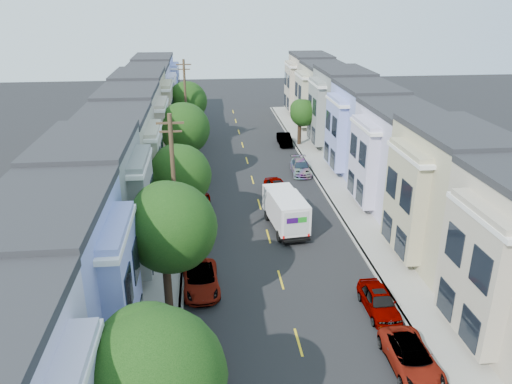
{
  "coord_description": "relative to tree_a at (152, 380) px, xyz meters",
  "views": [
    {
      "loc": [
        -4.3,
        -26.39,
        16.44
      ],
      "look_at": [
        -0.56,
        9.37,
        2.2
      ],
      "focal_mm": 35.0,
      "sensor_mm": 36.0,
      "label": 1
    }
  ],
  "objects": [
    {
      "name": "curb_left",
      "position": [
        0.25,
        28.44,
        -4.85
      ],
      "size": [
        0.3,
        70.0,
        0.15
      ],
      "primitive_type": "cube",
      "color": "gray",
      "rests_on": "ground"
    },
    {
      "name": "tree_far_r",
      "position": [
        13.2,
        42.73,
        -1.14
      ],
      "size": [
        3.1,
        3.1,
        5.38
      ],
      "color": "black",
      "rests_on": "ground"
    },
    {
      "name": "townhouse_row_left",
      "position": [
        -4.85,
        28.44,
        -4.92
      ],
      "size": [
        5.0,
        70.0,
        8.5
      ],
      "primitive_type": "cube",
      "color": "silver",
      "rests_on": "ground"
    },
    {
      "name": "ground",
      "position": [
        6.3,
        13.44,
        -4.92
      ],
      "size": [
        160.0,
        160.0,
        0.0
      ],
      "primitive_type": "plane",
      "color": "black",
      "rests_on": "ground"
    },
    {
      "name": "utility_pole_near",
      "position": [
        0.0,
        15.44,
        0.23
      ],
      "size": [
        1.6,
        0.26,
        10.0
      ],
      "color": "#42301E",
      "rests_on": "ground"
    },
    {
      "name": "parked_left_c",
      "position": [
        1.4,
        12.89,
        -4.29
      ],
      "size": [
        2.32,
        4.63,
        1.26
      ],
      "primitive_type": "imported",
      "rotation": [
        0.0,
        0.0,
        0.05
      ],
      "color": "#A7A7A8",
      "rests_on": "ground"
    },
    {
      "name": "parked_right_a",
      "position": [
        11.2,
        5.02,
        -4.31
      ],
      "size": [
        2.02,
        4.39,
        1.22
      ],
      "primitive_type": "imported",
      "rotation": [
        0.0,
        0.0,
        0.0
      ],
      "color": "#474B53",
      "rests_on": "ground"
    },
    {
      "name": "parked_left_b",
      "position": [
        1.4,
        5.02,
        -4.24
      ],
      "size": [
        1.54,
        4.1,
        1.36
      ],
      "primitive_type": "imported",
      "rotation": [
        0.0,
        0.0,
        -0.03
      ],
      "color": "black",
      "rests_on": "ground"
    },
    {
      "name": "tree_c",
      "position": [
        -0.0,
        20.9,
        -0.48
      ],
      "size": [
        4.48,
        4.48,
        6.7
      ],
      "color": "black",
      "rests_on": "ground"
    },
    {
      "name": "parked_right_d",
      "position": [
        11.2,
        42.97,
        -4.26
      ],
      "size": [
        1.44,
        3.98,
        1.32
      ],
      "primitive_type": "imported",
      "rotation": [
        0.0,
        0.0,
        -0.01
      ],
      "color": "black",
      "rests_on": "ground"
    },
    {
      "name": "townhouse_row_right",
      "position": [
        17.45,
        28.44,
        -4.92
      ],
      "size": [
        5.0,
        70.0,
        8.5
      ],
      "primitive_type": "cube",
      "color": "silver",
      "rests_on": "ground"
    },
    {
      "name": "tree_a",
      "position": [
        0.0,
        0.0,
        0.0
      ],
      "size": [
        4.7,
        4.7,
        7.29
      ],
      "color": "black",
      "rests_on": "ground"
    },
    {
      "name": "tree_e",
      "position": [
        -0.0,
        44.37,
        0.17
      ],
      "size": [
        4.51,
        4.51,
        7.37
      ],
      "color": "black",
      "rests_on": "ground"
    },
    {
      "name": "curb_right",
      "position": [
        12.35,
        28.44,
        -4.85
      ],
      "size": [
        0.3,
        70.0,
        0.15
      ],
      "primitive_type": "cube",
      "color": "gray",
      "rests_on": "ground"
    },
    {
      "name": "parked_right_b",
      "position": [
        11.2,
        9.61,
        -4.25
      ],
      "size": [
        1.62,
        4.16,
        1.34
      ],
      "primitive_type": "imported",
      "rotation": [
        0.0,
        0.0,
        0.01
      ],
      "color": "white",
      "rests_on": "ground"
    },
    {
      "name": "sidewalk_left",
      "position": [
        -1.05,
        28.44,
        -4.85
      ],
      "size": [
        2.6,
        70.0,
        0.15
      ],
      "primitive_type": "cube",
      "color": "gray",
      "rests_on": "ground"
    },
    {
      "name": "road_slab",
      "position": [
        6.3,
        28.44,
        -4.91
      ],
      "size": [
        12.0,
        70.0,
        0.02
      ],
      "primitive_type": "cube",
      "color": "black",
      "rests_on": "ground"
    },
    {
      "name": "parked_right_c",
      "position": [
        11.2,
        32.86,
        -4.28
      ],
      "size": [
        2.03,
        4.34,
        1.27
      ],
      "primitive_type": "imported",
      "rotation": [
        0.0,
        0.0,
        -0.06
      ],
      "color": "black",
      "rests_on": "ground"
    },
    {
      "name": "centerline",
      "position": [
        6.3,
        28.44,
        -4.92
      ],
      "size": [
        0.12,
        70.0,
        0.01
      ],
      "primitive_type": "cube",
      "color": "gold",
      "rests_on": "ground"
    },
    {
      "name": "lead_sedan",
      "position": [
        8.08,
        27.07,
        -4.19
      ],
      "size": [
        2.31,
        4.7,
        1.46
      ],
      "primitive_type": "imported",
      "rotation": [
        0.0,
        0.0,
        0.13
      ],
      "color": "black",
      "rests_on": "ground"
    },
    {
      "name": "tree_b",
      "position": [
        -0.0,
        10.2,
        0.52
      ],
      "size": [
        4.7,
        4.7,
        7.81
      ],
      "color": "black",
      "rests_on": "ground"
    },
    {
      "name": "fedex_truck",
      "position": [
        7.73,
        20.66,
        -3.38
      ],
      "size": [
        2.21,
        5.75,
        2.76
      ],
      "rotation": [
        0.0,
        0.0,
        0.11
      ],
      "color": "white",
      "rests_on": "ground"
    },
    {
      "name": "sidewalk_right",
      "position": [
        13.65,
        28.44,
        -4.85
      ],
      "size": [
        2.6,
        70.0,
        0.15
      ],
      "primitive_type": "cube",
      "color": "gray",
      "rests_on": "ground"
    },
    {
      "name": "tree_d",
      "position": [
        -0.0,
        31.54,
        0.24
      ],
      "size": [
        4.7,
        4.7,
        7.53
      ],
      "color": "black",
      "rests_on": "ground"
    },
    {
      "name": "utility_pole_far",
      "position": [
        0.0,
        41.44,
        0.23
      ],
      "size": [
        1.6,
        0.26,
        10.0
      ],
      "color": "#42301E",
      "rests_on": "ground"
    },
    {
      "name": "parked_left_d",
      "position": [
        1.4,
        24.58,
        -4.3
      ],
      "size": [
        1.79,
        3.93,
        1.24
      ],
      "primitive_type": "imported",
      "rotation": [
        0.0,
        0.0,
        -0.09
      ],
      "color": "maroon",
      "rests_on": "ground"
    }
  ]
}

